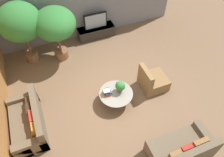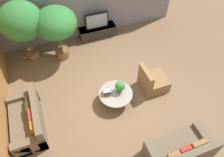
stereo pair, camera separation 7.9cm
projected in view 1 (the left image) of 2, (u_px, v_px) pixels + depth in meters
name	position (u px, v px, depth m)	size (l,w,h in m)	color
ground_plane	(115.00, 92.00, 6.99)	(24.00, 24.00, 0.00)	brown
back_wall_stone	(81.00, 0.00, 7.84)	(7.40, 0.12, 3.00)	gray
media_console	(96.00, 32.00, 8.70)	(1.47, 0.50, 0.42)	#2D2823
television	(95.00, 21.00, 8.32)	(0.89, 0.13, 0.62)	black
coffee_table	(116.00, 96.00, 6.56)	(1.01, 1.01, 0.40)	#756656
couch_by_wall	(29.00, 122.00, 5.96)	(0.84, 1.72, 0.84)	brown
couch_near_entry	(182.00, 150.00, 5.45)	(1.62, 0.84, 0.84)	brown
armchair_wicker	(152.00, 81.00, 6.94)	(0.80, 0.76, 0.86)	olive
potted_palm_tall	(20.00, 23.00, 6.80)	(1.38, 1.38, 2.22)	brown
potted_palm_corner	(55.00, 25.00, 7.02)	(1.37, 1.37, 1.97)	brown
potted_plant_tabletop	(120.00, 86.00, 6.37)	(0.29, 0.29, 0.37)	brown
book_stack	(107.00, 92.00, 6.41)	(0.24, 0.28, 0.17)	gold
remote_black	(118.00, 84.00, 6.69)	(0.04, 0.16, 0.02)	black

